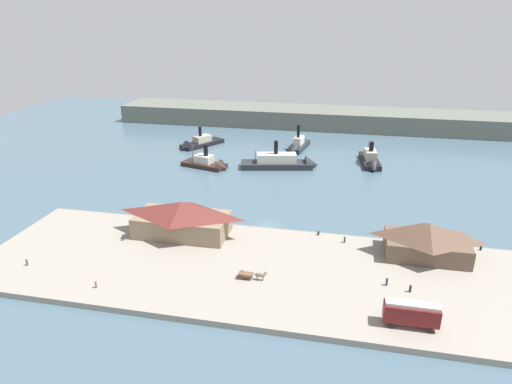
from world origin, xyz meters
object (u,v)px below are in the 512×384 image
at_px(ferry_shed_west_terminal, 427,239).
at_px(pedestrian_near_east_shed, 96,284).
at_px(pedestrian_standing_center, 410,288).
at_px(ferry_mid_harbor, 197,144).
at_px(pedestrian_near_cart, 123,237).
at_px(mooring_post_east, 481,248).
at_px(pedestrian_walking_east, 345,240).
at_px(ferry_approaching_east, 297,146).
at_px(pedestrian_at_waters_edge, 387,282).
at_px(ferry_moored_west, 285,163).
at_px(horse_cart, 251,275).
at_px(street_tram, 411,313).
at_px(ferry_departing_north, 371,161).
at_px(ferry_approaching_west, 209,164).
at_px(ferry_shed_east_terminal, 182,218).
at_px(mooring_post_center_east, 318,233).
at_px(pedestrian_near_west_shed, 27,262).

height_order(ferry_shed_west_terminal, pedestrian_near_east_shed, ferry_shed_west_terminal).
bearing_deg(pedestrian_standing_center, ferry_mid_harbor, 128.76).
distance_m(pedestrian_near_cart, mooring_post_east, 78.20).
bearing_deg(ferry_mid_harbor, pedestrian_near_east_shed, -81.75).
xyz_separation_m(pedestrian_walking_east, ferry_approaching_east, (-19.83, 75.35, -0.42)).
height_order(pedestrian_at_waters_edge, ferry_moored_west, ferry_moored_west).
bearing_deg(ferry_shed_west_terminal, pedestrian_near_east_shed, -157.64).
xyz_separation_m(horse_cart, mooring_post_east, (45.80, 21.24, -0.48)).
bearing_deg(pedestrian_walking_east, horse_cart, -132.50).
relative_size(street_tram, horse_cart, 1.54).
bearing_deg(ferry_departing_north, street_tram, -87.55).
relative_size(pedestrian_near_cart, ferry_approaching_west, 0.09).
relative_size(mooring_post_east, ferry_approaching_west, 0.05).
height_order(pedestrian_walking_east, pedestrian_near_east_shed, pedestrian_walking_east).
height_order(ferry_shed_east_terminal, ferry_approaching_west, ferry_shed_east_terminal).
bearing_deg(ferry_departing_north, pedestrian_at_waters_edge, -89.38).
relative_size(street_tram, mooring_post_east, 9.67).
distance_m(ferry_approaching_west, ferry_moored_west, 25.67).
xyz_separation_m(ferry_shed_east_terminal, pedestrian_at_waters_edge, (44.74, -12.12, -3.27)).
distance_m(pedestrian_near_east_shed, pedestrian_near_cart, 18.80).
xyz_separation_m(pedestrian_standing_center, mooring_post_center_east, (-18.15, 19.39, -0.31)).
bearing_deg(pedestrian_at_waters_edge, ferry_approaching_east, 107.10).
relative_size(ferry_departing_north, ferry_moored_west, 0.74).
xyz_separation_m(horse_cart, pedestrian_standing_center, (29.27, 1.77, -0.17)).
bearing_deg(mooring_post_center_east, street_tram, -59.85).
distance_m(ferry_shed_east_terminal, mooring_post_center_east, 31.40).
bearing_deg(pedestrian_standing_center, mooring_post_east, 49.67).
bearing_deg(street_tram, ferry_moored_west, 111.99).
distance_m(pedestrian_near_west_shed, pedestrian_near_cart, 19.58).
relative_size(pedestrian_near_east_shed, mooring_post_east, 1.70).
relative_size(pedestrian_near_west_shed, pedestrian_at_waters_edge, 0.92).
height_order(horse_cart, ferry_mid_harbor, ferry_mid_harbor).
relative_size(ferry_shed_east_terminal, mooring_post_center_east, 23.78).
height_order(horse_cart, mooring_post_center_east, horse_cart).
bearing_deg(mooring_post_center_east, mooring_post_east, 0.14).
xyz_separation_m(street_tram, pedestrian_near_west_shed, (-73.40, 3.75, -1.83)).
bearing_deg(ferry_shed_west_terminal, horse_cart, -154.20).
xyz_separation_m(ferry_shed_west_terminal, pedestrian_near_east_shed, (-61.14, -25.16, -3.10)).
distance_m(ferry_shed_east_terminal, ferry_departing_north, 78.58).
xyz_separation_m(mooring_post_center_east, ferry_moored_west, (-15.23, 50.60, 0.06)).
xyz_separation_m(ferry_approaching_west, ferry_moored_west, (25.08, 5.47, 0.37)).
xyz_separation_m(street_tram, horse_cart, (-28.17, 8.21, -1.62)).
bearing_deg(ferry_shed_east_terminal, ferry_approaching_west, 100.74).
bearing_deg(ferry_departing_north, ferry_shed_east_terminal, -124.00).
distance_m(pedestrian_near_east_shed, ferry_mid_harbor, 100.07).
bearing_deg(ferry_approaching_east, horse_cart, -88.34).
height_order(pedestrian_walking_east, pedestrian_near_cart, pedestrian_near_cart).
distance_m(street_tram, ferry_mid_harbor, 120.74).
xyz_separation_m(pedestrian_standing_center, ferry_approaching_east, (-32.00, 92.24, -0.44)).
bearing_deg(horse_cart, ferry_moored_west, 93.29).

